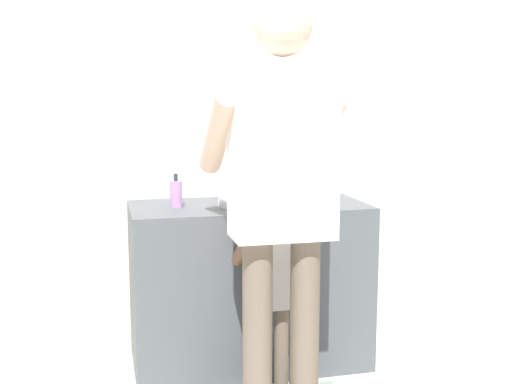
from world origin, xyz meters
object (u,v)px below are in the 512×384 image
Objects in this scene: toothbrush_cup at (322,191)px; soap_bottle at (176,194)px; child_toddler at (269,278)px; adult_parent at (281,177)px.

toothbrush_cup reaches higher than soap_bottle.
toothbrush_cup is at bearing 2.62° from soap_bottle.
child_toddler is 0.54× the size of adult_parent.
toothbrush_cup is 1.25× the size of soap_bottle.
child_toddler is 0.54m from adult_parent.
soap_bottle is at bearing 132.25° from child_toddler.
child_toddler is at bearing -132.44° from toothbrush_cup.
toothbrush_cup is 0.67m from child_toddler.
soap_bottle is at bearing 118.71° from adult_parent.
soap_bottle is 0.64m from child_toddler.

